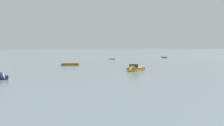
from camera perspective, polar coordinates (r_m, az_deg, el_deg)
The scene contains 5 objects.
rowboat_moored_1 at distance 110.03m, azimuth 0.01°, elevation 0.75°, with size 2.02×3.65×0.55m.
rowboat_moored_6 at distance 125.77m, azimuth 9.20°, elevation 0.99°, with size 1.78×3.36×0.50m.
rowboat_moored_7 at distance 75.98m, azimuth -7.39°, elevation -0.26°, with size 4.59×2.13×0.70m.
motorboat_moored_3 at distance 58.26m, azimuth 3.95°, elevation -1.15°, with size 4.72×4.62×1.87m.
motorboat_moored_4 at distance 46.68m, azimuth -19.14°, elevation -2.45°, with size 2.85×4.40×1.43m.
Camera 1 is at (-25.72, -27.91, 4.51)m, focal length 51.77 mm.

